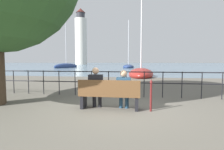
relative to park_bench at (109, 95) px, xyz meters
The scene contains 11 objects.
ground_plane 0.44m from the park_bench, 90.00° to the left, with size 1000.00×1000.00×0.00m, color #605B51.
harbor_water 161.02m from the park_bench, 90.00° to the left, with size 600.00×300.00×0.01m.
park_bench is the anchor object (origin of this frame).
seated_person_left 0.50m from the park_bench, 169.81° to the left, with size 0.41×0.35×1.26m.
seated_person_right 0.49m from the park_bench, 10.58° to the left, with size 0.41×0.35×1.18m.
promenade_railing 2.03m from the park_bench, 90.00° to the left, with size 13.90×0.04×1.05m.
closed_umbrella 1.23m from the park_bench, ahead, with size 0.09×0.09×0.95m.
sailboat_0 12.20m from the park_bench, 84.80° to the left, with size 2.44×5.72×9.93m.
sailboat_1 36.00m from the park_bench, 92.36° to the left, with size 2.77×5.54×11.35m.
sailboat_2 38.19m from the park_bench, 115.16° to the left, with size 4.25×8.17×11.50m.
harbor_lighthouse 87.21m from the park_bench, 109.15° to the left, with size 5.92×5.92×28.30m.
Camera 1 is at (0.86, -5.17, 1.43)m, focal length 28.00 mm.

